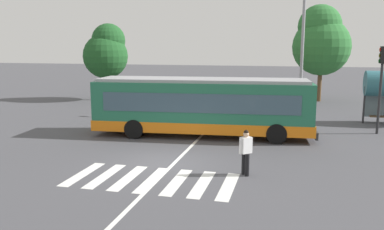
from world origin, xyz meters
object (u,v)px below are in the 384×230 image
(city_transit_bus, at_px, (202,106))
(twin_arm_street_lamp, at_px, (303,34))
(parked_car_champagne, at_px, (172,97))
(background_tree_right, at_px, (321,41))
(parked_car_red, at_px, (241,100))
(pedestrian_crossing_street, at_px, (246,150))
(traffic_light_far_corner, at_px, (381,76))
(parked_car_black, at_px, (202,98))
(background_tree_left, at_px, (106,52))

(city_transit_bus, relative_size, twin_arm_street_lamp, 1.30)
(parked_car_champagne, bearing_deg, twin_arm_street_lamp, -14.69)
(city_transit_bus, xyz_separation_m, background_tree_right, (6.81, 15.56, 3.55))
(parked_car_red, bearing_deg, pedestrian_crossing_street, -82.27)
(parked_car_champagne, bearing_deg, traffic_light_far_corner, -26.21)
(pedestrian_crossing_street, distance_m, traffic_light_far_corner, 11.00)
(parked_car_black, relative_size, background_tree_left, 0.69)
(pedestrian_crossing_street, height_order, twin_arm_street_lamp, twin_arm_street_lamp)
(parked_car_champagne, relative_size, background_tree_left, 0.68)
(city_transit_bus, distance_m, background_tree_right, 17.35)
(pedestrian_crossing_street, distance_m, parked_car_champagne, 17.27)
(parked_car_red, distance_m, traffic_light_far_corner, 10.78)
(traffic_light_far_corner, height_order, background_tree_right, background_tree_right)
(background_tree_right, bearing_deg, traffic_light_far_corner, -79.58)
(pedestrian_crossing_street, xyz_separation_m, parked_car_red, (-2.08, 15.33, -0.20))
(traffic_light_far_corner, bearing_deg, parked_car_champagne, 153.79)
(city_transit_bus, height_order, traffic_light_far_corner, traffic_light_far_corner)
(parked_car_red, xyz_separation_m, background_tree_right, (5.92, 6.26, 4.38))
(background_tree_left, distance_m, background_tree_right, 18.41)
(background_tree_right, bearing_deg, city_transit_bus, -113.65)
(parked_car_black, bearing_deg, background_tree_right, 34.29)
(parked_car_black, bearing_deg, parked_car_red, -3.73)
(background_tree_right, bearing_deg, twin_arm_street_lamp, -101.19)
(parked_car_red, bearing_deg, background_tree_left, 167.24)
(pedestrian_crossing_street, height_order, background_tree_left, background_tree_left)
(city_transit_bus, relative_size, traffic_light_far_corner, 2.47)
(traffic_light_far_corner, xyz_separation_m, twin_arm_street_lamp, (-4.04, 4.21, 2.35))
(parked_car_black, height_order, traffic_light_far_corner, traffic_light_far_corner)
(parked_car_red, xyz_separation_m, traffic_light_far_corner, (8.26, -6.50, 2.40))
(city_transit_bus, xyz_separation_m, twin_arm_street_lamp, (5.12, 7.00, 3.92))
(twin_arm_street_lamp, height_order, background_tree_left, twin_arm_street_lamp)
(city_transit_bus, height_order, parked_car_black, city_transit_bus)
(twin_arm_street_lamp, xyz_separation_m, background_tree_left, (-16.35, 5.04, -1.28))
(parked_car_red, relative_size, traffic_light_far_corner, 0.97)
(twin_arm_street_lamp, bearing_deg, city_transit_bus, -126.16)
(parked_car_red, distance_m, background_tree_right, 9.66)
(traffic_light_far_corner, bearing_deg, background_tree_right, 100.42)
(parked_car_red, bearing_deg, traffic_light_far_corner, -38.18)
(parked_car_black, distance_m, traffic_light_far_corner, 13.30)
(parked_car_champagne, bearing_deg, background_tree_left, 159.48)
(traffic_light_far_corner, bearing_deg, parked_car_red, 141.82)
(pedestrian_crossing_street, distance_m, twin_arm_street_lamp, 13.97)
(city_transit_bus, xyz_separation_m, traffic_light_far_corner, (9.16, 2.80, 1.58))
(parked_car_champagne, distance_m, parked_car_red, 5.42)
(twin_arm_street_lamp, distance_m, background_tree_left, 17.16)
(traffic_light_far_corner, distance_m, twin_arm_street_lamp, 6.29)
(parked_car_black, bearing_deg, pedestrian_crossing_street, -71.95)
(parked_car_black, relative_size, parked_car_red, 0.99)
(city_transit_bus, height_order, background_tree_right, background_tree_right)
(parked_car_champagne, relative_size, parked_car_black, 0.99)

